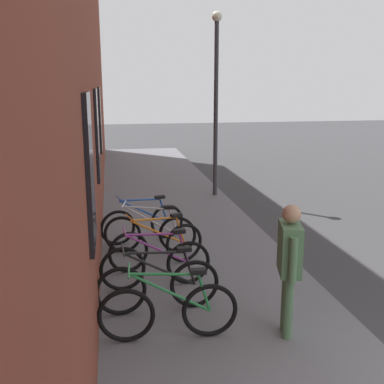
{
  "coord_description": "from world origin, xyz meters",
  "views": [
    {
      "loc": [
        -2.77,
        3.26,
        3.28
      ],
      "look_at": [
        4.43,
        1.96,
        1.54
      ],
      "focal_mm": 42.84,
      "sensor_mm": 36.0,
      "label": 1
    }
  ],
  "objects_px": {
    "bicycle_nearest_sign": "(157,264)",
    "bicycle_by_door": "(158,246)",
    "bicycle_under_window": "(143,223)",
    "pedestrian_near_bus": "(289,257)",
    "bicycle_leaning_wall": "(159,285)",
    "bicycle_beside_lamp": "(150,233)",
    "street_lamp": "(216,89)",
    "bicycle_mid_rack": "(169,311)"
  },
  "relations": [
    {
      "from": "bicycle_nearest_sign",
      "to": "bicycle_by_door",
      "type": "relative_size",
      "value": 1.03
    },
    {
      "from": "bicycle_under_window",
      "to": "pedestrian_near_bus",
      "type": "relative_size",
      "value": 1.0
    },
    {
      "from": "pedestrian_near_bus",
      "to": "bicycle_nearest_sign",
      "type": "bearing_deg",
      "value": 41.22
    },
    {
      "from": "bicycle_leaning_wall",
      "to": "bicycle_by_door",
      "type": "xyz_separation_m",
      "value": [
        1.62,
        -0.15,
        0.0
      ]
    },
    {
      "from": "bicycle_beside_lamp",
      "to": "street_lamp",
      "type": "height_order",
      "value": "street_lamp"
    },
    {
      "from": "bicycle_mid_rack",
      "to": "bicycle_by_door",
      "type": "distance_m",
      "value": 2.38
    },
    {
      "from": "bicycle_mid_rack",
      "to": "street_lamp",
      "type": "height_order",
      "value": "street_lamp"
    },
    {
      "from": "bicycle_by_door",
      "to": "pedestrian_near_bus",
      "type": "bearing_deg",
      "value": -151.19
    },
    {
      "from": "bicycle_mid_rack",
      "to": "bicycle_by_door",
      "type": "height_order",
      "value": "same"
    },
    {
      "from": "pedestrian_near_bus",
      "to": "street_lamp",
      "type": "xyz_separation_m",
      "value": [
        7.61,
        -0.82,
        1.95
      ]
    },
    {
      "from": "bicycle_under_window",
      "to": "street_lamp",
      "type": "relative_size",
      "value": 0.34
    },
    {
      "from": "bicycle_by_door",
      "to": "street_lamp",
      "type": "relative_size",
      "value": 0.34
    },
    {
      "from": "bicycle_nearest_sign",
      "to": "bicycle_mid_rack",
      "type": "bearing_deg",
      "value": 179.88
    },
    {
      "from": "bicycle_beside_lamp",
      "to": "pedestrian_near_bus",
      "type": "xyz_separation_m",
      "value": [
        -3.25,
        -1.45,
        0.67
      ]
    },
    {
      "from": "bicycle_leaning_wall",
      "to": "pedestrian_near_bus",
      "type": "relative_size",
      "value": 1.02
    },
    {
      "from": "bicycle_nearest_sign",
      "to": "bicycle_under_window",
      "type": "bearing_deg",
      "value": 1.09
    },
    {
      "from": "bicycle_mid_rack",
      "to": "bicycle_under_window",
      "type": "relative_size",
      "value": 1.02
    },
    {
      "from": "bicycle_mid_rack",
      "to": "bicycle_by_door",
      "type": "relative_size",
      "value": 1.03
    },
    {
      "from": "pedestrian_near_bus",
      "to": "street_lamp",
      "type": "distance_m",
      "value": 7.9
    },
    {
      "from": "bicycle_nearest_sign",
      "to": "bicycle_beside_lamp",
      "type": "height_order",
      "value": "same"
    },
    {
      "from": "bicycle_leaning_wall",
      "to": "bicycle_by_door",
      "type": "height_order",
      "value": "same"
    },
    {
      "from": "bicycle_mid_rack",
      "to": "bicycle_beside_lamp",
      "type": "xyz_separation_m",
      "value": [
        3.11,
        -0.04,
        0.0
      ]
    },
    {
      "from": "bicycle_leaning_wall",
      "to": "street_lamp",
      "type": "xyz_separation_m",
      "value": [
        6.7,
        -2.36,
        2.61
      ]
    },
    {
      "from": "bicycle_mid_rack",
      "to": "bicycle_beside_lamp",
      "type": "distance_m",
      "value": 3.11
    },
    {
      "from": "bicycle_leaning_wall",
      "to": "street_lamp",
      "type": "bearing_deg",
      "value": -19.4
    },
    {
      "from": "bicycle_beside_lamp",
      "to": "street_lamp",
      "type": "relative_size",
      "value": 0.35
    },
    {
      "from": "bicycle_nearest_sign",
      "to": "bicycle_leaning_wall",
      "type": "bearing_deg",
      "value": 176.43
    },
    {
      "from": "bicycle_under_window",
      "to": "street_lamp",
      "type": "distance_m",
      "value": 5.1
    },
    {
      "from": "bicycle_leaning_wall",
      "to": "pedestrian_near_bus",
      "type": "distance_m",
      "value": 1.91
    },
    {
      "from": "bicycle_beside_lamp",
      "to": "bicycle_nearest_sign",
      "type": "bearing_deg",
      "value": 178.5
    },
    {
      "from": "bicycle_leaning_wall",
      "to": "bicycle_by_door",
      "type": "distance_m",
      "value": 1.63
    },
    {
      "from": "bicycle_nearest_sign",
      "to": "bicycle_beside_lamp",
      "type": "xyz_separation_m",
      "value": [
        1.55,
        -0.04,
        0.0
      ]
    },
    {
      "from": "bicycle_by_door",
      "to": "bicycle_under_window",
      "type": "relative_size",
      "value": 0.99
    },
    {
      "from": "bicycle_nearest_sign",
      "to": "pedestrian_near_bus",
      "type": "bearing_deg",
      "value": -138.78
    },
    {
      "from": "street_lamp",
      "to": "bicycle_beside_lamp",
      "type": "bearing_deg",
      "value": 152.49
    },
    {
      "from": "bicycle_by_door",
      "to": "bicycle_under_window",
      "type": "distance_m",
      "value": 1.39
    },
    {
      "from": "bicycle_mid_rack",
      "to": "bicycle_nearest_sign",
      "type": "relative_size",
      "value": 1.0
    },
    {
      "from": "pedestrian_near_bus",
      "to": "bicycle_under_window",
      "type": "bearing_deg",
      "value": 21.4
    },
    {
      "from": "bicycle_leaning_wall",
      "to": "bicycle_nearest_sign",
      "type": "xyz_separation_m",
      "value": [
        0.8,
        -0.05,
        0.0
      ]
    },
    {
      "from": "bicycle_by_door",
      "to": "bicycle_leaning_wall",
      "type": "bearing_deg",
      "value": 174.69
    },
    {
      "from": "bicycle_by_door",
      "to": "bicycle_under_window",
      "type": "bearing_deg",
      "value": 5.9
    },
    {
      "from": "bicycle_nearest_sign",
      "to": "pedestrian_near_bus",
      "type": "height_order",
      "value": "pedestrian_near_bus"
    }
  ]
}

